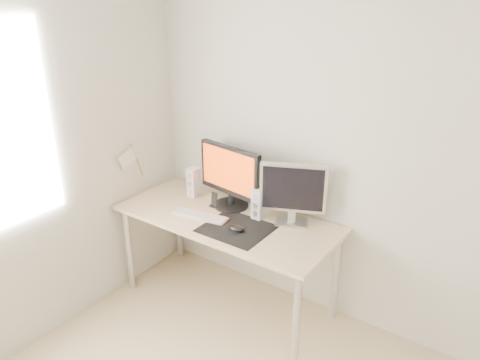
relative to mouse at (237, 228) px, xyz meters
The scene contains 11 objects.
wall_back 1.03m from the mouse, 33.76° to the left, with size 3.50×3.50×0.00m, color silver.
mousepad 0.04m from the mouse, 123.69° to the left, with size 0.45×0.40×0.00m, color black.
mouse is the anchor object (origin of this frame).
desk 0.24m from the mouse, 143.63° to the left, with size 1.60×0.70×0.73m.
main_monitor 0.45m from the mouse, 132.23° to the left, with size 0.55×0.29×0.47m.
second_monitor 0.45m from the mouse, 52.35° to the left, with size 0.43×0.23×0.43m.
speaker_left 0.66m from the mouse, 155.74° to the left, with size 0.07×0.09×0.23m.
speaker_right 0.26m from the mouse, 86.80° to the left, with size 0.07×0.09×0.23m.
keyboard 0.34m from the mouse, behind, with size 0.43×0.18×0.02m.
phone_dock 0.41m from the mouse, 148.96° to the left, with size 0.06×0.05×0.11m.
pennant 1.01m from the mouse, behind, with size 0.01×0.23×0.29m.
Camera 1 is at (0.84, -0.99, 2.26)m, focal length 35.00 mm.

